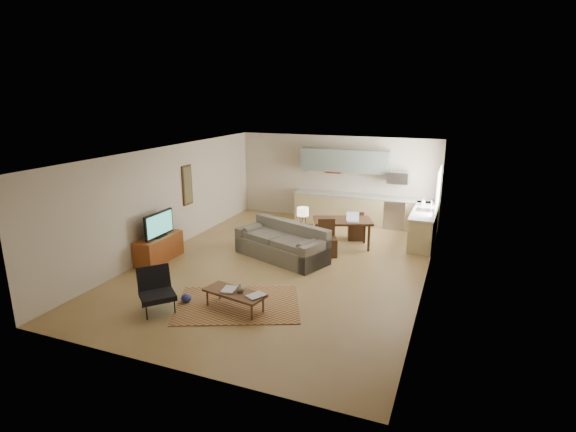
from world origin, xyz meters
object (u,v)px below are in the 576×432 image
at_px(dining_table, 342,233).
at_px(tv_credenza, 159,248).
at_px(console_table, 303,237).
at_px(armchair, 157,291).
at_px(coffee_table, 235,300).
at_px(sofa, 281,242).

bearing_deg(dining_table, tv_credenza, -168.46).
height_order(tv_credenza, console_table, console_table).
relative_size(tv_credenza, console_table, 2.13).
bearing_deg(console_table, armchair, -124.09).
bearing_deg(console_table, dining_table, 8.35).
distance_m(tv_credenza, dining_table, 4.72).
relative_size(armchair, tv_credenza, 0.61).
xyz_separation_m(armchair, dining_table, (2.28, 4.84, -0.02)).
bearing_deg(coffee_table, dining_table, 88.51).
distance_m(console_table, dining_table, 1.06).
xyz_separation_m(sofa, tv_credenza, (-2.74, -1.24, -0.13)).
distance_m(armchair, tv_credenza, 2.78).
distance_m(coffee_table, dining_table, 4.36).
height_order(coffee_table, console_table, console_table).
xyz_separation_m(coffee_table, console_table, (0.00, 3.79, 0.13)).
bearing_deg(tv_credenza, console_table, 35.88).
distance_m(coffee_table, console_table, 3.80).
distance_m(armchair, console_table, 4.58).
height_order(sofa, tv_credenza, sofa).
bearing_deg(coffee_table, armchair, -144.70).
relative_size(sofa, dining_table, 1.65).
height_order(armchair, tv_credenza, armchair).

